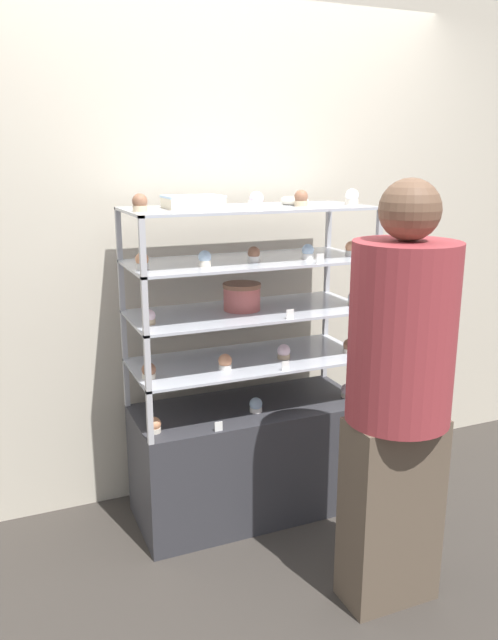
% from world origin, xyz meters
% --- Properties ---
extents(ground_plane, '(20.00, 20.00, 0.00)m').
position_xyz_m(ground_plane, '(0.00, 0.00, 0.00)').
color(ground_plane, '#38332D').
extents(back_wall, '(8.00, 0.05, 2.60)m').
position_xyz_m(back_wall, '(0.00, 0.39, 1.30)').
color(back_wall, beige).
rests_on(back_wall, ground_plane).
extents(display_base, '(1.12, 0.49, 0.57)m').
position_xyz_m(display_base, '(0.00, 0.00, 0.28)').
color(display_base, '#333338').
rests_on(display_base, ground_plane).
extents(display_riser_lower, '(1.12, 0.49, 0.24)m').
position_xyz_m(display_riser_lower, '(0.00, 0.00, 0.79)').
color(display_riser_lower, '#B7B7BC').
rests_on(display_riser_lower, display_base).
extents(display_riser_middle, '(1.12, 0.49, 0.24)m').
position_xyz_m(display_riser_middle, '(0.00, 0.00, 1.03)').
color(display_riser_middle, '#B7B7BC').
rests_on(display_riser_middle, display_riser_lower).
extents(display_riser_upper, '(1.12, 0.49, 0.24)m').
position_xyz_m(display_riser_upper, '(0.00, 0.00, 1.27)').
color(display_riser_upper, '#B7B7BC').
rests_on(display_riser_upper, display_riser_middle).
extents(display_riser_top, '(1.12, 0.49, 0.24)m').
position_xyz_m(display_riser_top, '(0.00, 0.00, 1.51)').
color(display_riser_top, '#B7B7BC').
rests_on(display_riser_top, display_riser_upper).
extents(layer_cake_centerpiece, '(0.18, 0.18, 0.13)m').
position_xyz_m(layer_cake_centerpiece, '(-0.03, 0.02, 1.11)').
color(layer_cake_centerpiece, '#C66660').
rests_on(layer_cake_centerpiece, display_riser_middle).
extents(sheet_cake_frosted, '(0.25, 0.18, 0.06)m').
position_xyz_m(sheet_cake_frosted, '(-0.25, 0.03, 1.56)').
color(sheet_cake_frosted, beige).
rests_on(sheet_cake_frosted, display_riser_top).
extents(cupcake_0, '(0.06, 0.06, 0.07)m').
position_xyz_m(cupcake_0, '(-0.51, -0.12, 0.60)').
color(cupcake_0, beige).
rests_on(cupcake_0, display_base).
extents(cupcake_1, '(0.06, 0.06, 0.07)m').
position_xyz_m(cupcake_1, '(0.00, -0.08, 0.60)').
color(cupcake_1, white).
rests_on(cupcake_1, display_base).
extents(cupcake_2, '(0.06, 0.06, 0.07)m').
position_xyz_m(cupcake_2, '(0.50, -0.09, 0.60)').
color(cupcake_2, beige).
rests_on(cupcake_2, display_base).
extents(price_tag_0, '(0.04, 0.00, 0.04)m').
position_xyz_m(price_tag_0, '(-0.24, -0.22, 0.59)').
color(price_tag_0, white).
rests_on(price_tag_0, display_base).
extents(cupcake_3, '(0.06, 0.06, 0.07)m').
position_xyz_m(cupcake_3, '(-0.51, -0.08, 0.84)').
color(cupcake_3, beige).
rests_on(cupcake_3, display_riser_lower).
extents(cupcake_4, '(0.06, 0.06, 0.07)m').
position_xyz_m(cupcake_4, '(-0.16, -0.10, 0.84)').
color(cupcake_4, white).
rests_on(cupcake_4, display_riser_lower).
extents(cupcake_5, '(0.06, 0.06, 0.07)m').
position_xyz_m(cupcake_5, '(0.16, -0.06, 0.84)').
color(cupcake_5, '#CCB28C').
rests_on(cupcake_5, display_riser_lower).
extents(cupcake_6, '(0.06, 0.06, 0.07)m').
position_xyz_m(cupcake_6, '(0.50, -0.11, 0.84)').
color(cupcake_6, beige).
rests_on(cupcake_6, display_riser_lower).
extents(price_tag_1, '(0.04, 0.00, 0.04)m').
position_xyz_m(price_tag_1, '(0.09, -0.22, 0.83)').
color(price_tag_1, white).
rests_on(price_tag_1, display_riser_lower).
extents(cupcake_7, '(0.06, 0.06, 0.07)m').
position_xyz_m(cupcake_7, '(-0.50, -0.07, 1.08)').
color(cupcake_7, '#CCB28C').
rests_on(cupcake_7, display_riser_middle).
extents(cupcake_8, '(0.06, 0.06, 0.07)m').
position_xyz_m(cupcake_8, '(0.51, -0.10, 1.08)').
color(cupcake_8, beige).
rests_on(cupcake_8, display_riser_middle).
extents(price_tag_2, '(0.04, 0.00, 0.04)m').
position_xyz_m(price_tag_2, '(0.10, -0.22, 1.07)').
color(price_tag_2, white).
rests_on(price_tag_2, display_riser_middle).
extents(cupcake_9, '(0.06, 0.06, 0.07)m').
position_xyz_m(cupcake_9, '(-0.52, -0.06, 1.32)').
color(cupcake_9, white).
rests_on(cupcake_9, display_riser_upper).
extents(cupcake_10, '(0.06, 0.06, 0.07)m').
position_xyz_m(cupcake_10, '(-0.25, -0.11, 1.32)').
color(cupcake_10, beige).
rests_on(cupcake_10, display_riser_upper).
extents(cupcake_11, '(0.06, 0.06, 0.07)m').
position_xyz_m(cupcake_11, '(-0.01, -0.07, 1.32)').
color(cupcake_11, white).
rests_on(cupcake_11, display_riser_upper).
extents(cupcake_12, '(0.06, 0.06, 0.07)m').
position_xyz_m(cupcake_12, '(0.25, -0.10, 1.32)').
color(cupcake_12, white).
rests_on(cupcake_12, display_riser_upper).
extents(cupcake_13, '(0.06, 0.06, 0.07)m').
position_xyz_m(cupcake_13, '(0.49, -0.09, 1.32)').
color(cupcake_13, white).
rests_on(cupcake_13, display_riser_upper).
extents(price_tag_3, '(0.04, 0.00, 0.04)m').
position_xyz_m(price_tag_3, '(0.25, -0.22, 1.31)').
color(price_tag_3, white).
rests_on(price_tag_3, display_riser_upper).
extents(cupcake_14, '(0.06, 0.06, 0.07)m').
position_xyz_m(cupcake_14, '(-0.51, -0.07, 1.56)').
color(cupcake_14, '#CCB28C').
rests_on(cupcake_14, display_riser_top).
extents(cupcake_15, '(0.06, 0.06, 0.07)m').
position_xyz_m(cupcake_15, '(-0.01, -0.10, 1.56)').
color(cupcake_15, white).
rests_on(cupcake_15, display_riser_top).
extents(cupcake_16, '(0.06, 0.06, 0.07)m').
position_xyz_m(cupcake_16, '(0.24, -0.05, 1.56)').
color(cupcake_16, '#CCB28C').
rests_on(cupcake_16, display_riser_top).
extents(cupcake_17, '(0.06, 0.06, 0.07)m').
position_xyz_m(cupcake_17, '(0.50, -0.06, 1.56)').
color(cupcake_17, beige).
rests_on(cupcake_17, display_riser_top).
extents(price_tag_4, '(0.04, 0.00, 0.04)m').
position_xyz_m(price_tag_4, '(-0.08, -0.22, 1.55)').
color(price_tag_4, white).
rests_on(price_tag_4, display_riser_top).
extents(donut_glazed, '(0.13, 0.13, 0.04)m').
position_xyz_m(donut_glazed, '(0.26, 0.06, 1.55)').
color(donut_glazed, '#EFE5CC').
rests_on(donut_glazed, display_riser_top).
extents(customer_figure, '(0.39, 0.39, 1.68)m').
position_xyz_m(customer_figure, '(0.26, -0.82, 0.90)').
color(customer_figure, brown).
rests_on(customer_figure, ground_plane).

